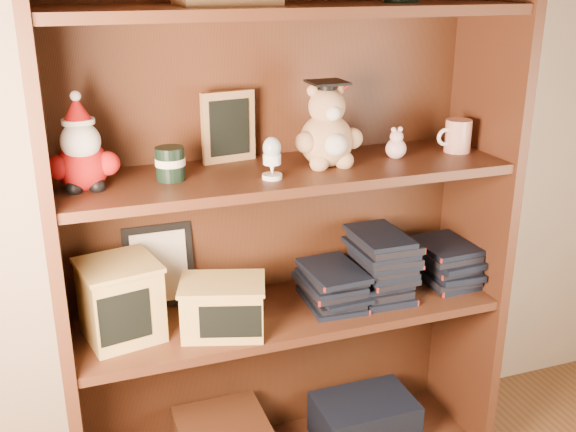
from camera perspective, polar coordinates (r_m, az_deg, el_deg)
name	(u,v)px	position (r m, az deg, el deg)	size (l,w,h in m)	color
bookcase	(281,224)	(1.82, -0.61, -0.72)	(1.20, 0.35, 1.60)	#4B2615
shelf_lower	(288,312)	(1.88, 0.00, -8.13)	(1.14, 0.33, 0.02)	#4B2615
shelf_upper	(288,173)	(1.73, 0.00, 3.67)	(1.14, 0.33, 0.02)	#4B2615
santa_plush	(82,153)	(1.60, -17.08, 5.10)	(0.16, 0.12, 0.23)	#A50F0F
teachers_tin	(170,163)	(1.64, -9.94, 4.43)	(0.07, 0.07, 0.08)	black
chalkboard_plaque	(228,128)	(1.77, -5.07, 7.43)	(0.15, 0.09, 0.19)	#9E7547
egg_cup	(272,156)	(1.62, -1.37, 5.07)	(0.05, 0.05, 0.10)	white
grad_teddy_bear	(327,133)	(1.73, 3.35, 7.01)	(0.18, 0.16, 0.22)	tan
pink_figurine	(396,146)	(1.84, 9.13, 5.89)	(0.06, 0.06, 0.09)	beige
teacher_mug	(457,136)	(1.93, 14.14, 6.60)	(0.10, 0.07, 0.09)	silver
certificate_frame	(159,266)	(1.87, -10.83, -4.19)	(0.19, 0.05, 0.23)	black
treats_box	(121,300)	(1.74, -14.00, -6.89)	(0.22, 0.22, 0.20)	tan
pencils_box	(223,307)	(1.73, -5.52, -7.64)	(0.25, 0.21, 0.14)	tan
book_stack_left	(332,283)	(1.89, 3.72, -5.66)	(0.14, 0.20, 0.11)	black
book_stack_mid	(381,265)	(1.94, 7.85, -4.11)	(0.14, 0.20, 0.18)	black
book_stack_right	(445,265)	(2.05, 13.17, -4.03)	(0.14, 0.20, 0.11)	black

